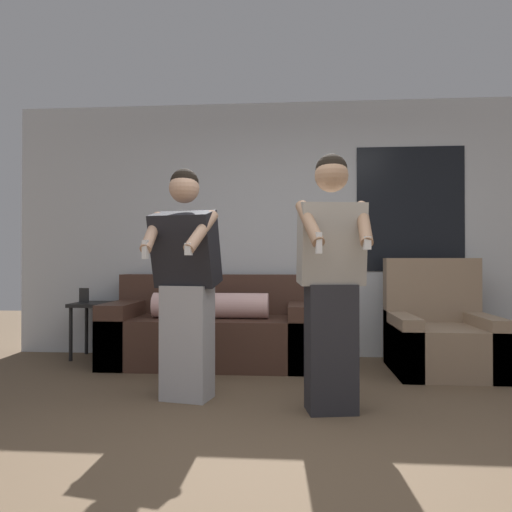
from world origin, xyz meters
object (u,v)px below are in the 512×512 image
(couch, at_px, (213,331))
(armchair, at_px, (440,337))
(person_left, at_px, (186,284))
(person_right, at_px, (331,280))
(side_table, at_px, (94,312))

(couch, xyz_separation_m, armchair, (2.12, -0.18, -0.00))
(person_left, relative_size, person_right, 0.97)
(couch, height_order, person_left, person_left)
(couch, height_order, armchair, armchair)
(armchair, xyz_separation_m, person_right, (-1.07, -1.31, 0.56))
(person_left, bearing_deg, person_right, -11.42)
(couch, xyz_separation_m, side_table, (-1.29, 0.20, 0.16))
(couch, xyz_separation_m, person_left, (0.01, -1.28, 0.52))
(couch, height_order, side_table, couch)
(side_table, xyz_separation_m, person_left, (1.30, -1.48, 0.37))
(armchair, distance_m, person_left, 2.44)
(couch, relative_size, person_left, 1.22)
(armchair, xyz_separation_m, side_table, (-3.41, 0.37, 0.16))
(couch, height_order, person_right, person_right)
(person_right, bearing_deg, couch, 125.09)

